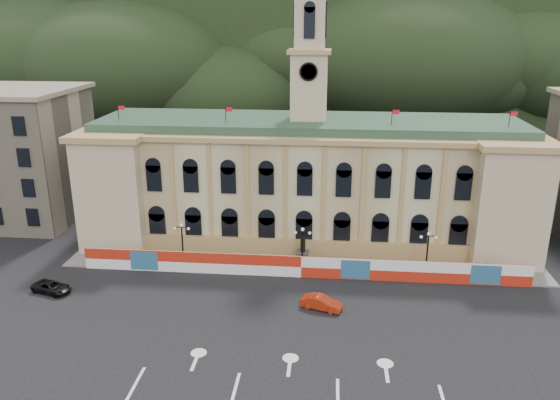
# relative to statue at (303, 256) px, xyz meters

# --- Properties ---
(ground) EXTENTS (260.00, 260.00, 0.00)m
(ground) POSITION_rel_statue_xyz_m (0.00, -18.00, -1.19)
(ground) COLOR black
(ground) RESTS_ON ground
(lane_markings) EXTENTS (26.00, 10.00, 0.02)m
(lane_markings) POSITION_rel_statue_xyz_m (0.00, -23.00, -1.18)
(lane_markings) COLOR white
(lane_markings) RESTS_ON ground
(hill_ridge) EXTENTS (230.00, 80.00, 64.00)m
(hill_ridge) POSITION_rel_statue_xyz_m (0.03, 103.99, 18.30)
(hill_ridge) COLOR black
(hill_ridge) RESTS_ON ground
(city_hall) EXTENTS (56.20, 17.60, 37.10)m
(city_hall) POSITION_rel_statue_xyz_m (0.00, 9.63, 6.66)
(city_hall) COLOR beige
(city_hall) RESTS_ON ground
(side_building_left) EXTENTS (21.00, 17.00, 18.60)m
(side_building_left) POSITION_rel_statue_xyz_m (-43.00, 12.93, 8.14)
(side_building_left) COLOR tan
(side_building_left) RESTS_ON ground
(hoarding_fence) EXTENTS (50.00, 0.44, 2.50)m
(hoarding_fence) POSITION_rel_statue_xyz_m (0.06, -2.93, 0.06)
(hoarding_fence) COLOR red
(hoarding_fence) RESTS_ON ground
(pavement) EXTENTS (56.00, 5.50, 0.16)m
(pavement) POSITION_rel_statue_xyz_m (0.00, -0.25, -1.11)
(pavement) COLOR slate
(pavement) RESTS_ON ground
(statue) EXTENTS (1.40, 1.40, 3.72)m
(statue) POSITION_rel_statue_xyz_m (0.00, 0.00, 0.00)
(statue) COLOR #595651
(statue) RESTS_ON ground
(lamp_left) EXTENTS (1.96, 0.44, 5.15)m
(lamp_left) POSITION_rel_statue_xyz_m (-14.00, -1.00, 1.89)
(lamp_left) COLOR black
(lamp_left) RESTS_ON ground
(lamp_center) EXTENTS (1.96, 0.44, 5.15)m
(lamp_center) POSITION_rel_statue_xyz_m (0.00, -1.00, 1.89)
(lamp_center) COLOR black
(lamp_center) RESTS_ON ground
(lamp_right) EXTENTS (1.96, 0.44, 5.15)m
(lamp_right) POSITION_rel_statue_xyz_m (14.00, -1.00, 1.89)
(lamp_right) COLOR black
(lamp_right) RESTS_ON ground
(red_sedan) EXTENTS (3.87, 4.98, 1.36)m
(red_sedan) POSITION_rel_statue_xyz_m (2.42, -9.89, -0.51)
(red_sedan) COLOR #A7220B
(red_sedan) RESTS_ON ground
(black_suv) EXTENTS (4.33, 5.39, 1.20)m
(black_suv) POSITION_rel_statue_xyz_m (-26.08, -9.13, -0.59)
(black_suv) COLOR black
(black_suv) RESTS_ON ground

